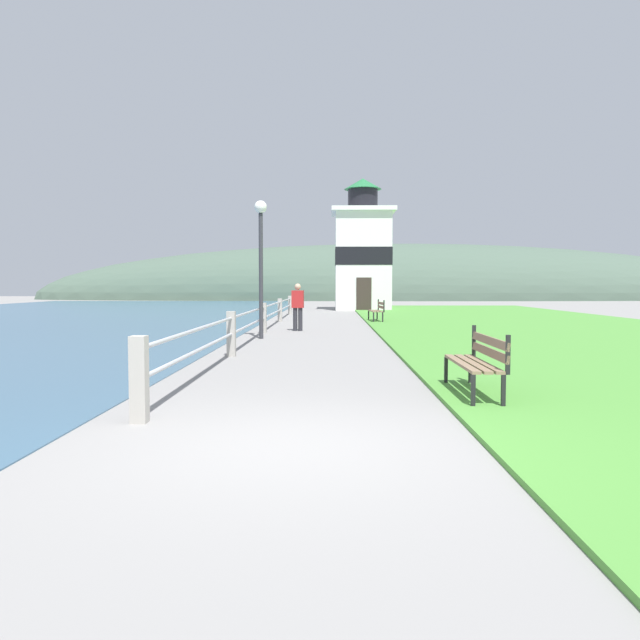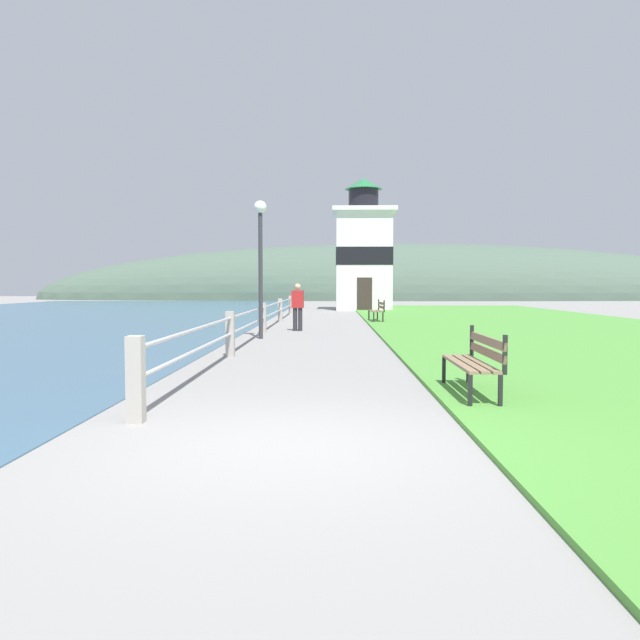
{
  "view_description": "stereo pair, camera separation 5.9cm",
  "coord_description": "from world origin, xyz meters",
  "px_view_note": "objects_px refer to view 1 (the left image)",
  "views": [
    {
      "loc": [
        0.39,
        -5.91,
        1.55
      ],
      "look_at": [
        0.01,
        16.34,
        0.3
      ],
      "focal_mm": 35.0,
      "sensor_mm": 36.0,
      "label": 1
    },
    {
      "loc": [
        0.45,
        -5.91,
        1.55
      ],
      "look_at": [
        0.01,
        16.34,
        0.3
      ],
      "focal_mm": 35.0,
      "sensor_mm": 36.0,
      "label": 2
    }
  ],
  "objects_px": {
    "person_strolling": "(298,305)",
    "park_bench_near": "(478,358)",
    "lamp_post": "(261,244)",
    "lighthouse": "(363,253)",
    "park_bench_midway": "(378,309)"
  },
  "relations": [
    {
      "from": "person_strolling",
      "to": "park_bench_near",
      "type": "bearing_deg",
      "value": -158.3
    },
    {
      "from": "park_bench_midway",
      "to": "lamp_post",
      "type": "relative_size",
      "value": 0.43
    },
    {
      "from": "park_bench_midway",
      "to": "lighthouse",
      "type": "xyz_separation_m",
      "value": [
        0.03,
        12.97,
        2.99
      ]
    },
    {
      "from": "lamp_post",
      "to": "park_bench_midway",
      "type": "bearing_deg",
      "value": 63.95
    },
    {
      "from": "lighthouse",
      "to": "person_strolling",
      "type": "distance_m",
      "value": 18.43
    },
    {
      "from": "park_bench_midway",
      "to": "person_strolling",
      "type": "height_order",
      "value": "person_strolling"
    },
    {
      "from": "park_bench_midway",
      "to": "lamp_post",
      "type": "distance_m",
      "value": 9.3
    },
    {
      "from": "park_bench_near",
      "to": "lamp_post",
      "type": "bearing_deg",
      "value": -66.4
    },
    {
      "from": "park_bench_near",
      "to": "person_strolling",
      "type": "relative_size",
      "value": 1.19
    },
    {
      "from": "park_bench_near",
      "to": "lamp_post",
      "type": "height_order",
      "value": "lamp_post"
    },
    {
      "from": "park_bench_midway",
      "to": "person_strolling",
      "type": "distance_m",
      "value": 5.88
    },
    {
      "from": "person_strolling",
      "to": "lamp_post",
      "type": "height_order",
      "value": "lamp_post"
    },
    {
      "from": "lighthouse",
      "to": "person_strolling",
      "type": "relative_size",
      "value": 5.09
    },
    {
      "from": "park_bench_near",
      "to": "lighthouse",
      "type": "distance_m",
      "value": 30.56
    },
    {
      "from": "lighthouse",
      "to": "lamp_post",
      "type": "relative_size",
      "value": 2.06
    }
  ]
}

